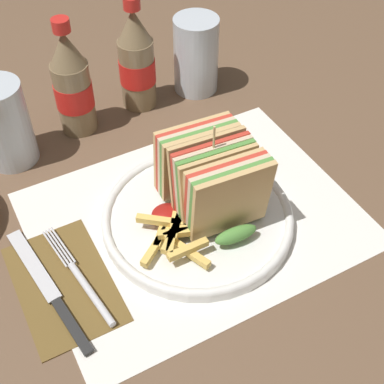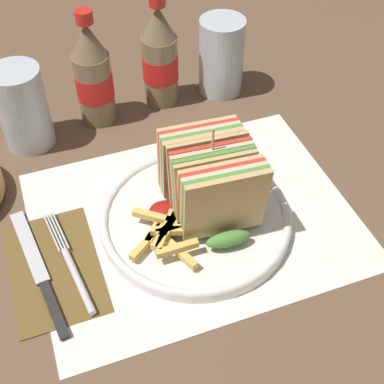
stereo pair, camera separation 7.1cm
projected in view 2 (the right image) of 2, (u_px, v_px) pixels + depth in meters
ground_plane at (192, 216)px, 0.74m from camera, size 4.00×4.00×0.00m
placemat at (192, 219)px, 0.73m from camera, size 0.43×0.33×0.00m
plate_main at (197, 217)px, 0.72m from camera, size 0.26×0.26×0.02m
club_sandwich at (211, 182)px, 0.68m from camera, size 0.11×0.15×0.14m
fries_pile at (167, 232)px, 0.68m from camera, size 0.10×0.11×0.02m
ketchup_blob at (162, 208)px, 0.71m from camera, size 0.04×0.03×0.01m
napkin at (54, 267)px, 0.67m from camera, size 0.11×0.18×0.00m
fork at (73, 270)px, 0.66m from camera, size 0.03×0.17×0.01m
knife at (39, 271)px, 0.66m from camera, size 0.04×0.21×0.00m
coke_bottle_near at (93, 76)px, 0.83m from camera, size 0.06×0.06×0.19m
coke_bottle_far at (160, 58)px, 0.86m from camera, size 0.06×0.06×0.19m
glass_near at (221, 56)px, 0.90m from camera, size 0.08×0.08×0.13m
glass_far at (24, 112)px, 0.80m from camera, size 0.08×0.08×0.13m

